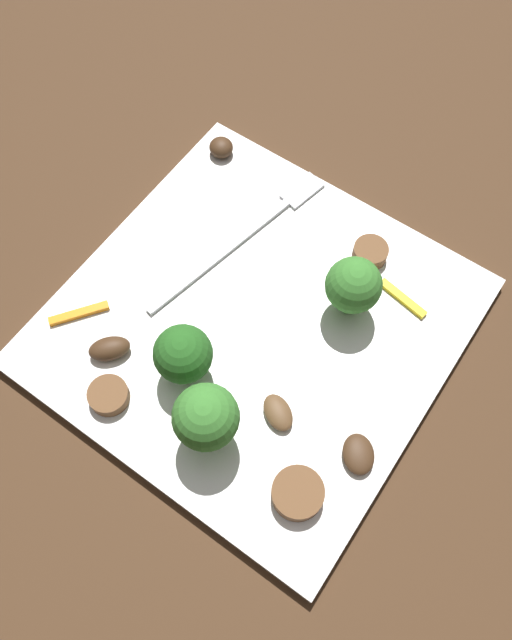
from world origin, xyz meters
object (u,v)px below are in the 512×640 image
object	(u,v)px
sausage_slice_2	(109,395)
mushroom_3	(109,349)
broccoli_floret_0	(183,354)
plate	(256,323)
fork	(250,232)
sausage_slice_1	(370,253)
sausage_slice_0	(298,493)
mushroom_0	(358,454)
broccoli_floret_1	(206,417)
mushroom_2	(278,413)
pepper_strip_1	(79,314)
mushroom_1	(221,147)
broccoli_floret_2	(353,286)
pepper_strip_0	(403,298)

from	to	relation	value
sausage_slice_2	mushroom_3	xyz separation A→B (m)	(0.03, 0.02, 0.00)
broccoli_floret_0	sausage_slice_2	bearing A→B (deg)	146.06
plate	sausage_slice_2	world-z (taller)	sausage_slice_2
fork	sausage_slice_1	world-z (taller)	sausage_slice_1
sausage_slice_0	mushroom_0	size ratio (longest dim) A/B	1.22
broccoli_floret_1	sausage_slice_1	distance (m)	0.19
mushroom_2	mushroom_3	bearing A→B (deg)	103.70
broccoli_floret_0	mushroom_2	world-z (taller)	broccoli_floret_0
pepper_strip_1	mushroom_2	bearing A→B (deg)	-82.70
mushroom_2	mushroom_1	bearing A→B (deg)	45.89
fork	sausage_slice_0	size ratio (longest dim) A/B	5.19
broccoli_floret_1	pepper_strip_1	world-z (taller)	broccoli_floret_1
plate	sausage_slice_0	xyz separation A→B (m)	(-0.09, -0.09, 0.01)
mushroom_0	mushroom_2	size ratio (longest dim) A/B	1.01
broccoli_floret_1	mushroom_2	distance (m)	0.06
broccoli_floret_2	sausage_slice_1	distance (m)	0.06
mushroom_2	mushroom_3	xyz separation A→B (m)	(-0.03, 0.13, 0.00)
sausage_slice_0	sausage_slice_1	size ratio (longest dim) A/B	1.28
sausage_slice_2	pepper_strip_1	size ratio (longest dim) A/B	0.63
broccoli_floret_0	mushroom_3	size ratio (longest dim) A/B	1.70
mushroom_0	mushroom_3	world-z (taller)	mushroom_3
broccoli_floret_0	mushroom_1	bearing A→B (deg)	29.26
broccoli_floret_2	mushroom_2	size ratio (longest dim) A/B	1.96
sausage_slice_2	mushroom_3	size ratio (longest dim) A/B	0.95
plate	sausage_slice_1	xyz separation A→B (m)	(0.10, -0.04, 0.01)
broccoli_floret_2	sausage_slice_1	world-z (taller)	broccoli_floret_2
plate	sausage_slice_2	bearing A→B (deg)	155.53
fork	mushroom_0	distance (m)	0.19
sausage_slice_0	mushroom_3	xyz separation A→B (m)	(0.01, 0.17, 0.00)
fork	sausage_slice_2	xyz separation A→B (m)	(-0.17, 0.00, 0.00)
broccoli_floret_1	broccoli_floret_2	distance (m)	0.14
sausage_slice_1	broccoli_floret_0	bearing A→B (deg)	159.59
mushroom_3	pepper_strip_1	xyz separation A→B (m)	(0.01, 0.04, -0.00)
broccoli_floret_2	sausage_slice_0	world-z (taller)	broccoli_floret_2
broccoli_floret_1	pepper_strip_0	world-z (taller)	broccoli_floret_1
fork	broccoli_floret_1	world-z (taller)	broccoli_floret_1
mushroom_0	mushroom_3	distance (m)	0.19
plate	broccoli_floret_2	size ratio (longest dim) A/B	5.04
broccoli_floret_2	plate	bearing A→B (deg)	133.81
mushroom_1	mushroom_3	xyz separation A→B (m)	(-0.19, -0.04, -0.00)
fork	broccoli_floret_1	size ratio (longest dim) A/B	2.95
pepper_strip_1	mushroom_3	bearing A→B (deg)	-103.59
broccoli_floret_0	mushroom_0	world-z (taller)	broccoli_floret_0
broccoli_floret_1	sausage_slice_1	size ratio (longest dim) A/B	2.25
broccoli_floret_0	pepper_strip_0	world-z (taller)	broccoli_floret_0
sausage_slice_0	pepper_strip_1	world-z (taller)	sausage_slice_0
sausage_slice_1	pepper_strip_0	distance (m)	0.04
sausage_slice_0	pepper_strip_0	world-z (taller)	sausage_slice_0
fork	sausage_slice_2	distance (m)	0.17
plate	fork	bearing A→B (deg)	38.23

